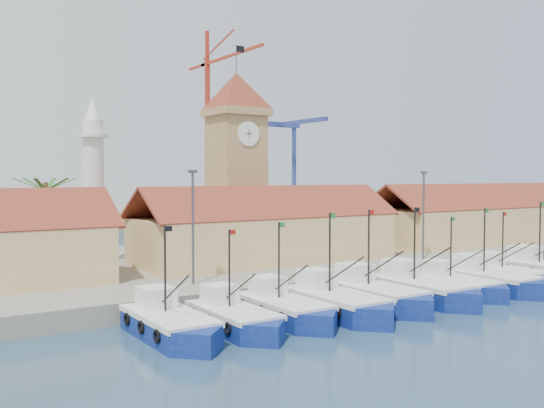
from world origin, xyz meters
TOP-DOWN VIEW (x-y plane):
  - ground at (0.00, 0.00)m, footprint 400.00×400.00m
  - quay at (0.00, 24.00)m, footprint 140.00×32.00m
  - terminal at (0.00, 110.00)m, footprint 240.00×80.00m
  - boat_0 at (-17.85, 2.96)m, footprint 3.54×9.70m
  - boat_1 at (-13.60, 2.41)m, footprint 3.34×9.15m
  - boat_2 at (-9.40, 2.79)m, footprint 3.48×9.55m
  - boat_3 at (-5.39, 2.07)m, footprint 3.77×10.32m
  - boat_4 at (-1.07, 2.66)m, footprint 3.80×10.41m
  - boat_5 at (3.53, 2.27)m, footprint 3.84×10.51m
  - boat_6 at (8.04, 2.50)m, footprint 3.35×9.18m
  - boat_7 at (11.92, 2.02)m, footprint 3.68×10.08m
  - boat_8 at (16.27, 3.36)m, footprint 3.40×9.33m
  - hall_center at (0.00, 20.00)m, footprint 27.04×10.13m
  - hall_right at (32.00, 20.00)m, footprint 31.20×10.13m
  - clock_tower at (0.00, 26.00)m, footprint 5.80×5.80m
  - minaret at (-15.00, 28.00)m, footprint 3.00×3.00m
  - palm_tree at (-20.00, 26.00)m, footprint 5.60×5.03m
  - lamp_posts at (0.50, 12.00)m, footprint 80.70×0.25m
  - crane_red_right at (36.92, 103.16)m, footprint 1.00×36.02m
  - gantry at (62.00, 106.65)m, footprint 13.00×22.00m

SIDE VIEW (x-z plane):
  - ground at x=0.00m, z-range 0.00..0.00m
  - boat_1 at x=-13.60m, z-range -2.75..4.18m
  - boat_6 at x=8.04m, z-range -2.76..4.19m
  - boat_8 at x=16.27m, z-range -2.80..4.26m
  - boat_2 at x=-9.40m, z-range -2.86..4.36m
  - quay at x=0.00m, z-range 0.00..1.50m
  - boat_0 at x=-17.85m, z-range -2.91..4.43m
  - boat_7 at x=11.92m, z-range -3.02..4.60m
  - boat_3 at x=-5.39m, z-range -3.10..4.71m
  - boat_4 at x=-1.07m, z-range -3.12..4.75m
  - boat_5 at x=3.53m, z-range -3.15..4.80m
  - terminal at x=0.00m, z-range 0.00..2.00m
  - hall_center at x=0.00m, z-range 0.18..7.79m
  - hall_right at x=32.00m, z-range 0.18..7.79m
  - palm_tree at x=-20.00m, z-range 2.05..10.44m
  - lamp_posts at x=0.50m, z-range 1.96..10.99m
  - minaret at x=-15.00m, z-range 1.58..17.88m
  - clock_tower at x=0.00m, z-range 0.61..23.31m
  - gantry at x=62.00m, z-range 8.44..31.64m
  - crane_red_right at x=36.92m, z-range 4.70..48.85m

